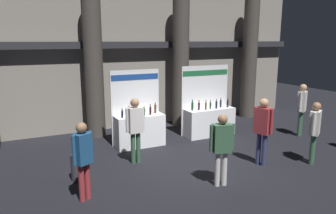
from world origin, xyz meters
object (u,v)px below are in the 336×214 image
Objects in this scene: trash_bin at (79,167)px; visitor_2 at (302,105)px; visitor_7 at (222,143)px; visitor_0 at (315,127)px; exhibitor_booth_1 at (209,118)px; visitor_1 at (263,125)px; visitor_3 at (83,155)px; visitor_5 at (135,125)px; exhibitor_booth_0 at (139,127)px.

visitor_2 is (7.72, 0.27, 0.78)m from trash_bin.
visitor_7 reaches higher than trash_bin.
visitor_2 is (1.76, 2.00, 0.09)m from visitor_0.
exhibitor_booth_1 is 1.34× the size of visitor_1.
visitor_3 is (-7.79, -1.34, -0.11)m from visitor_2.
trash_bin is (-4.87, -1.76, -0.27)m from exhibitor_booth_1.
visitor_2 reaches higher than visitor_1.
visitor_5 reaches higher than visitor_0.
visitor_5 is (1.62, 0.42, 0.76)m from trash_bin.
exhibitor_booth_1 is 3.68m from visitor_0.
exhibitor_booth_0 is 5.71m from visitor_2.
exhibitor_booth_0 is at bearing -154.83° from visitor_3.
visitor_1 is (2.39, -2.95, 0.50)m from exhibitor_booth_0.
visitor_5 reaches higher than visitor_3.
visitor_3 is 0.99× the size of visitor_7.
visitor_5 is 2.53m from visitor_7.
visitor_0 is at bearing -16.10° from trash_bin.
exhibitor_booth_1 is 5.70m from visitor_3.
visitor_0 is (3.73, -3.48, 0.42)m from exhibitor_booth_0.
exhibitor_booth_0 is 5.12m from visitor_0.
visitor_2 is (3.10, 1.47, -0.00)m from visitor_1.
visitor_1 is 4.69m from visitor_3.
visitor_7 is (2.98, -0.69, 0.02)m from visitor_3.
exhibitor_booth_0 is 1.41× the size of visitor_7.
visitor_1 reaches higher than visitor_3.
exhibitor_booth_1 is at bearing -56.27° from visitor_2.
visitor_3 is (-6.03, 0.66, -0.02)m from visitor_0.
exhibitor_booth_1 reaches higher than visitor_7.
visitor_2 is at bearing -162.83° from visitor_0.
exhibitor_booth_0 is 3.64× the size of trash_bin.
exhibitor_booth_0 reaches higher than visitor_5.
trash_bin is at bearing 14.15° from visitor_5.
exhibitor_booth_1 is 3.26m from visitor_2.
visitor_0 is 0.95× the size of visitor_5.
visitor_1 is at bearing -94.74° from exhibitor_booth_1.
exhibitor_booth_1 reaches higher than visitor_1.
visitor_0 is at bearing 153.55° from visitor_5.
visitor_0 is at bearing -165.43° from visitor_7.
visitor_2 is at bearing 2.04° from trash_bin.
visitor_1 is 1.08× the size of visitor_7.
visitor_0 is (5.96, -1.72, 0.70)m from trash_bin.
visitor_3 is (-2.30, -2.82, 0.40)m from exhibitor_booth_0.
visitor_0 is 3.05m from visitor_7.
visitor_0 is at bearing 19.94° from visitor_2.
visitor_3 is at bearing -150.16° from exhibitor_booth_1.
visitor_1 is (-1.34, 0.53, 0.09)m from visitor_0.
visitor_3 is 3.06m from visitor_7.
trash_bin is 6.25m from visitor_0.
visitor_1 is at bearing 151.55° from visitor_5.
visitor_2 is (2.85, -1.49, 0.51)m from exhibitor_booth_1.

